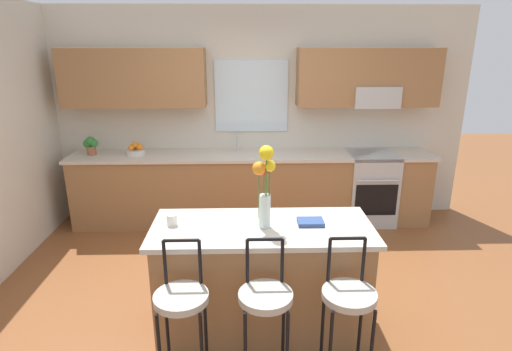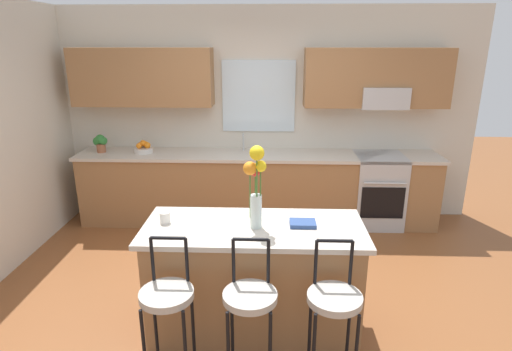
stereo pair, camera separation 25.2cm
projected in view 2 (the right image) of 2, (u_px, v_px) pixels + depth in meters
name	position (u px, v px, depth m)	size (l,w,h in m)	color
ground_plane	(252.00, 294.00, 3.93)	(14.00, 14.00, 0.00)	brown
back_wall_assembly	(261.00, 104.00, 5.35)	(5.60, 0.50, 2.70)	beige
counter_run	(258.00, 188.00, 5.41)	(4.56, 0.64, 0.92)	#996B42
sink_faucet	(243.00, 140.00, 5.37)	(0.02, 0.13, 0.23)	#B7BABC
oven_range	(377.00, 190.00, 5.33)	(0.60, 0.64, 0.92)	#B7BABC
kitchen_island	(254.00, 278.00, 3.34)	(1.71, 0.73, 0.92)	#996B42
bar_stool_near	(167.00, 301.00, 2.76)	(0.36, 0.36, 1.04)	black
bar_stool_middle	(250.00, 302.00, 2.74)	(0.36, 0.36, 1.04)	black
bar_stool_far	(334.00, 304.00, 2.72)	(0.36, 0.36, 1.04)	black
flower_vase	(256.00, 181.00, 3.07)	(0.17, 0.18, 0.65)	silver
mug_ceramic	(165.00, 218.00, 3.24)	(0.08, 0.08, 0.09)	silver
cookbook	(303.00, 223.00, 3.21)	(0.20, 0.15, 0.03)	navy
fruit_bowl_oranges	(144.00, 148.00, 5.30)	(0.24, 0.24, 0.16)	silver
potted_plant_small	(100.00, 142.00, 5.30)	(0.19, 0.13, 0.23)	#9E5B3D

